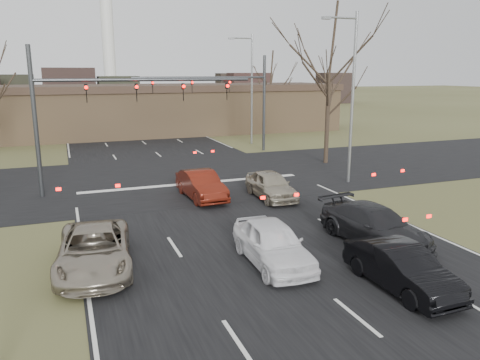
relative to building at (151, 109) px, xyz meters
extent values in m
plane|color=#4D4C29|center=(-2.00, -38.00, -2.67)|extent=(360.00, 360.00, 0.00)
cube|color=black|center=(-2.00, 22.00, -2.66)|extent=(14.00, 300.00, 0.02)
cube|color=black|center=(-2.00, -23.00, -2.65)|extent=(200.00, 14.00, 0.02)
cube|color=#8D6E4C|center=(0.00, 0.00, -0.37)|extent=(42.00, 10.00, 4.60)
cube|color=#38281E|center=(0.00, 0.00, 2.28)|extent=(42.40, 10.40, 0.70)
cylinder|color=silver|center=(4.00, 82.00, 14.33)|extent=(3.20, 3.20, 34.00)
cylinder|color=#383A3D|center=(-10.50, -25.00, 1.33)|extent=(0.24, 0.24, 8.00)
cylinder|color=#383A3D|center=(-4.50, -25.00, 3.53)|extent=(12.00, 0.18, 0.18)
imported|color=black|center=(-7.83, -25.00, 2.83)|extent=(0.16, 0.20, 1.00)
imported|color=black|center=(-5.17, -25.00, 2.83)|extent=(0.16, 0.20, 1.00)
imported|color=black|center=(-2.50, -25.00, 2.83)|extent=(0.16, 0.20, 1.00)
imported|color=black|center=(0.17, -25.00, 2.83)|extent=(0.16, 0.20, 1.00)
cylinder|color=#383A3D|center=(7.00, -15.00, 1.33)|extent=(0.24, 0.24, 8.00)
cylinder|color=#383A3D|center=(1.50, -15.00, 3.53)|extent=(11.00, 0.18, 0.18)
imported|color=black|center=(3.86, -15.00, 2.83)|extent=(0.16, 0.20, 1.00)
imported|color=black|center=(0.71, -15.00, 2.83)|extent=(0.16, 0.20, 1.00)
imported|color=black|center=(-2.43, -15.00, 2.83)|extent=(0.16, 0.20, 1.00)
cylinder|color=gray|center=(7.00, -28.00, 2.33)|extent=(0.18, 0.18, 10.00)
cylinder|color=gray|center=(6.00, -28.00, 6.93)|extent=(2.00, 0.12, 0.12)
cube|color=gray|center=(5.00, -28.00, 6.88)|extent=(0.50, 0.25, 0.15)
cylinder|color=gray|center=(7.50, -11.00, 2.33)|extent=(0.18, 0.18, 10.00)
cylinder|color=gray|center=(6.50, -11.00, 6.93)|extent=(2.00, 0.12, 0.12)
cube|color=gray|center=(5.50, -11.00, 6.88)|extent=(0.50, 0.25, 0.15)
cylinder|color=black|center=(9.00, -22.00, 0.50)|extent=(0.32, 0.32, 6.33)
cylinder|color=black|center=(13.00, -3.00, -0.19)|extent=(0.32, 0.32, 4.95)
imported|color=gray|center=(-8.50, -36.08, -1.94)|extent=(2.91, 5.43, 1.45)
imported|color=white|center=(-2.61, -37.77, -1.90)|extent=(1.98, 4.56, 1.53)
imported|color=black|center=(0.30, -40.98, -1.97)|extent=(1.55, 4.26, 1.40)
imported|color=black|center=(2.00, -37.33, -1.93)|extent=(2.71, 5.32, 1.48)
imported|color=#57160C|center=(-2.50, -28.42, -1.92)|extent=(1.80, 4.58, 1.48)
imported|color=#ABA18A|center=(1.00, -29.70, -1.93)|extent=(1.87, 4.34, 1.46)
camera|label=1|loc=(-9.17, -51.81, 3.94)|focal=35.00mm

